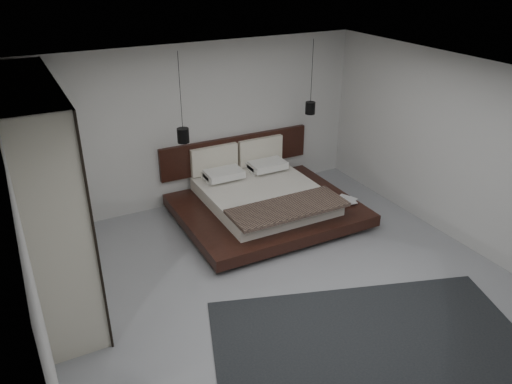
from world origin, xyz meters
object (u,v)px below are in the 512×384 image
pendant_right (310,108)px  rug (380,360)px  bed (263,200)px  pendant_left (183,135)px  lattice_screen (17,174)px  wardrobe (45,195)px

pendant_right → rug: (-1.63, -4.07, -1.62)m
bed → pendant_left: bearing=158.6°
bed → rug: size_ratio=0.79×
rug → pendant_right: bearing=68.2°
bed → pendant_right: pendant_right is taller
pendant_right → rug: size_ratio=0.35×
lattice_screen → wardrobe: 1.16m
pendant_right → wardrobe: bearing=-167.0°
lattice_screen → pendant_left: bearing=-1.9°
wardrobe → lattice_screen: bearing=102.5°
pendant_right → wardrobe: size_ratio=0.45×
lattice_screen → pendant_right: bearing=-1.0°
pendant_right → rug: bearing=-111.8°
lattice_screen → bed: bearing=-8.6°
rug → lattice_screen: bearing=127.5°
wardrobe → rug: 4.44m
pendant_left → wardrobe: (-2.19, -1.05, -0.09)m
lattice_screen → rug: size_ratio=0.71×
pendant_right → rug: pendant_right is taller
bed → rug: bed is taller
pendant_right → bed: bearing=-158.6°
pendant_left → pendant_right: same height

